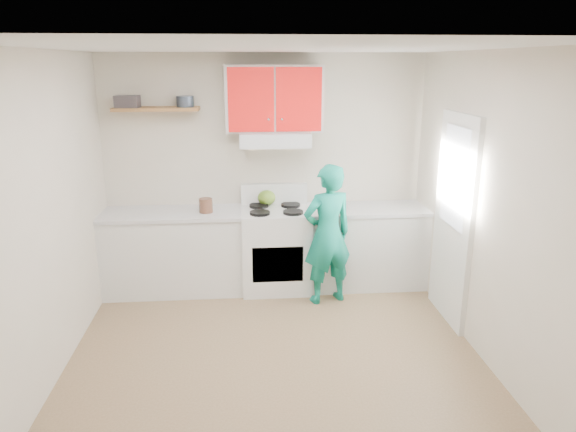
{
  "coord_description": "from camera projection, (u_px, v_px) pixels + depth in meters",
  "views": [
    {
      "loc": [
        -0.24,
        -4.04,
        2.5
      ],
      "look_at": [
        0.15,
        0.55,
        1.15
      ],
      "focal_mm": 32.88,
      "sensor_mm": 36.0,
      "label": 1
    }
  ],
  "objects": [
    {
      "name": "floor",
      "position": [
        276.0,
        361.0,
        4.58
      ],
      "size": [
        3.8,
        3.8,
        0.0
      ],
      "primitive_type": "plane",
      "color": "brown",
      "rests_on": "ground"
    },
    {
      "name": "ceiling",
      "position": [
        274.0,
        47.0,
        3.85
      ],
      "size": [
        3.6,
        3.8,
        0.04
      ],
      "primitive_type": "cube",
      "color": "white",
      "rests_on": "floor"
    },
    {
      "name": "back_wall",
      "position": [
        265.0,
        171.0,
        6.03
      ],
      "size": [
        3.6,
        0.04,
        2.6
      ],
      "primitive_type": "cube",
      "color": "beige",
      "rests_on": "floor"
    },
    {
      "name": "front_wall",
      "position": [
        301.0,
        335.0,
        2.4
      ],
      "size": [
        3.6,
        0.04,
        2.6
      ],
      "primitive_type": "cube",
      "color": "beige",
      "rests_on": "floor"
    },
    {
      "name": "left_wall",
      "position": [
        43.0,
        223.0,
        4.07
      ],
      "size": [
        0.04,
        3.8,
        2.6
      ],
      "primitive_type": "cube",
      "color": "beige",
      "rests_on": "floor"
    },
    {
      "name": "right_wall",
      "position": [
        492.0,
        212.0,
        4.36
      ],
      "size": [
        0.04,
        3.8,
        2.6
      ],
      "primitive_type": "cube",
      "color": "beige",
      "rests_on": "floor"
    },
    {
      "name": "door",
      "position": [
        453.0,
        220.0,
        5.11
      ],
      "size": [
        0.05,
        0.85,
        2.05
      ],
      "primitive_type": "cube",
      "color": "white",
      "rests_on": "floor"
    },
    {
      "name": "door_glass",
      "position": [
        455.0,
        177.0,
        4.99
      ],
      "size": [
        0.01,
        0.55,
        0.95
      ],
      "primitive_type": "cube",
      "color": "white",
      "rests_on": "door"
    },
    {
      "name": "counter_left",
      "position": [
        174.0,
        252.0,
        5.9
      ],
      "size": [
        1.52,
        0.6,
        0.9
      ],
      "primitive_type": "cube",
      "color": "silver",
      "rests_on": "floor"
    },
    {
      "name": "counter_right",
      "position": [
        366.0,
        247.0,
        6.08
      ],
      "size": [
        1.32,
        0.6,
        0.9
      ],
      "primitive_type": "cube",
      "color": "silver",
      "rests_on": "floor"
    },
    {
      "name": "stove",
      "position": [
        276.0,
        249.0,
        5.97
      ],
      "size": [
        0.76,
        0.65,
        0.92
      ],
      "primitive_type": "cube",
      "color": "white",
      "rests_on": "floor"
    },
    {
      "name": "range_hood",
      "position": [
        275.0,
        139.0,
        5.72
      ],
      "size": [
        0.76,
        0.44,
        0.15
      ],
      "primitive_type": "cube",
      "color": "silver",
      "rests_on": "back_wall"
    },
    {
      "name": "upper_cabinets",
      "position": [
        274.0,
        99.0,
        5.65
      ],
      "size": [
        1.02,
        0.33,
        0.7
      ],
      "primitive_type": "cube",
      "color": "red",
      "rests_on": "back_wall"
    },
    {
      "name": "shelf",
      "position": [
        157.0,
        109.0,
        5.6
      ],
      "size": [
        0.9,
        0.3,
        0.04
      ],
      "primitive_type": "cube",
      "color": "brown",
      "rests_on": "back_wall"
    },
    {
      "name": "books",
      "position": [
        127.0,
        102.0,
        5.52
      ],
      "size": [
        0.26,
        0.19,
        0.13
      ],
      "primitive_type": "cube",
      "rotation": [
        0.0,
        0.0,
        -0.09
      ],
      "color": "#383134",
      "rests_on": "shelf"
    },
    {
      "name": "tin",
      "position": [
        185.0,
        101.0,
        5.62
      ],
      "size": [
        0.2,
        0.2,
        0.11
      ],
      "primitive_type": "cylinder",
      "rotation": [
        0.0,
        0.0,
        0.11
      ],
      "color": "#333D4C",
      "rests_on": "shelf"
    },
    {
      "name": "kettle",
      "position": [
        267.0,
        198.0,
        6.03
      ],
      "size": [
        0.21,
        0.21,
        0.17
      ],
      "primitive_type": "ellipsoid",
      "rotation": [
        0.0,
        0.0,
        0.05
      ],
      "color": "olive",
      "rests_on": "stove"
    },
    {
      "name": "crock",
      "position": [
        206.0,
        206.0,
        5.73
      ],
      "size": [
        0.17,
        0.17,
        0.18
      ],
      "primitive_type": "cylinder",
      "rotation": [
        0.0,
        0.0,
        0.2
      ],
      "color": "#533324",
      "rests_on": "counter_left"
    },
    {
      "name": "cutting_board",
      "position": [
        359.0,
        209.0,
        5.92
      ],
      "size": [
        0.35,
        0.28,
        0.02
      ],
      "primitive_type": "cube",
      "rotation": [
        0.0,
        0.0,
        0.18
      ],
      "color": "olive",
      "rests_on": "counter_right"
    },
    {
      "name": "silicone_mat",
      "position": [
        397.0,
        209.0,
        5.94
      ],
      "size": [
        0.33,
        0.28,
        0.01
      ],
      "primitive_type": "cube",
      "rotation": [
        0.0,
        0.0,
        -0.07
      ],
      "color": "red",
      "rests_on": "counter_right"
    },
    {
      "name": "person",
      "position": [
        328.0,
        235.0,
        5.54
      ],
      "size": [
        0.63,
        0.51,
        1.51
      ],
      "primitive_type": "imported",
      "rotation": [
        0.0,
        0.0,
        3.45
      ],
      "color": "#0D7C66",
      "rests_on": "floor"
    }
  ]
}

